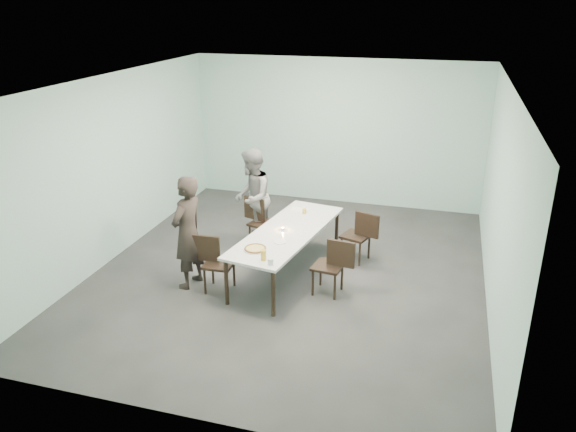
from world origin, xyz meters
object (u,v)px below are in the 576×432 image
(chair_far_left, at_px, (260,219))
(beer_glass, at_px, (264,255))
(diner_near, at_px, (188,232))
(tealight, at_px, (283,229))
(chair_far_right, at_px, (360,233))
(chair_near_left, at_px, (214,259))
(pizza, at_px, (255,249))
(amber_tumbler, at_px, (304,211))
(diner_far, at_px, (252,197))
(water_tumbler, at_px, (271,261))
(side_plate, at_px, (280,242))
(table, at_px, (287,234))
(chair_near_right, at_px, (333,263))

(chair_far_left, relative_size, beer_glass, 5.80)
(diner_near, height_order, tealight, diner_near)
(chair_far_right, relative_size, beer_glass, 5.80)
(chair_near_left, relative_size, pizza, 2.56)
(pizza, bearing_deg, amber_tumbler, 78.89)
(diner_far, distance_m, water_tumbler, 2.44)
(diner_far, bearing_deg, beer_glass, 12.88)
(side_plate, height_order, amber_tumbler, amber_tumbler)
(diner_near, distance_m, side_plate, 1.38)
(side_plate, bearing_deg, chair_near_left, -160.40)
(beer_glass, height_order, tealight, beer_glass)
(chair_far_right, height_order, side_plate, chair_far_right)
(diner_far, xyz_separation_m, water_tumbler, (1.04, -2.20, -0.06))
(chair_far_left, xyz_separation_m, side_plate, (0.79, -1.38, 0.25))
(table, bearing_deg, tealight, -173.97)
(water_tumbler, height_order, tealight, water_tumbler)
(pizza, relative_size, water_tumbler, 3.78)
(tealight, bearing_deg, chair_far_right, 36.33)
(pizza, bearing_deg, chair_far_left, 107.06)
(chair_near_right, distance_m, tealight, 1.01)
(chair_near_left, xyz_separation_m, water_tumbler, (1.02, -0.41, 0.29))
(table, distance_m, beer_glass, 1.10)
(chair_near_left, xyz_separation_m, beer_glass, (0.88, -0.31, 0.32))
(chair_near_left, bearing_deg, amber_tumbler, 54.86)
(chair_near_left, relative_size, amber_tumbler, 10.88)
(chair_near_left, bearing_deg, beer_glass, -22.20)
(diner_far, distance_m, pizza, 1.95)
(chair_far_right, bearing_deg, diner_far, 11.63)
(chair_near_left, relative_size, diner_near, 0.50)
(pizza, distance_m, amber_tumbler, 1.62)
(water_tumbler, bearing_deg, chair_near_left, 158.26)
(pizza, bearing_deg, chair_far_right, 51.78)
(diner_far, xyz_separation_m, tealight, (0.87, -1.02, -0.09))
(water_tumbler, xyz_separation_m, tealight, (-0.18, 1.19, -0.02))
(table, bearing_deg, chair_far_right, 37.75)
(chair_near_right, xyz_separation_m, amber_tumbler, (-0.75, 1.20, 0.29))
(chair_far_left, xyz_separation_m, chair_far_right, (1.79, -0.13, 0.00))
(diner_far, xyz_separation_m, pizza, (0.69, -1.82, -0.09))
(chair_near_left, height_order, water_tumbler, chair_near_left)
(chair_near_right, distance_m, beer_glass, 1.13)
(table, xyz_separation_m, diner_far, (-0.93, 1.01, 0.16))
(chair_far_right, distance_m, water_tumbler, 2.20)
(diner_near, relative_size, beer_glass, 11.58)
(chair_near_right, relative_size, diner_far, 0.51)
(tealight, height_order, amber_tumbler, amber_tumbler)
(side_plate, bearing_deg, tealight, 101.01)
(tealight, relative_size, amber_tumbler, 0.70)
(table, distance_m, diner_near, 1.52)
(diner_far, relative_size, side_plate, 9.53)
(chair_near_left, distance_m, side_plate, 1.02)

